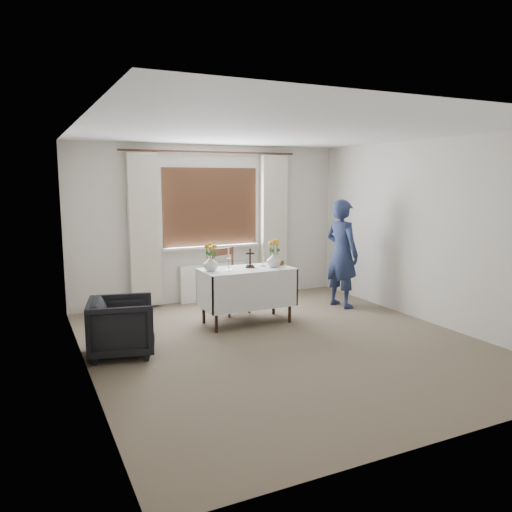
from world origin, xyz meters
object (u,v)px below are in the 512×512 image
Objects in this scene: person at (342,254)px; flower_vase_right at (274,260)px; flower_vase_left at (211,263)px; altar_table at (247,296)px; wooden_cross at (250,258)px; armchair at (122,326)px; wooden_chair at (231,281)px.

flower_vase_right is at bearing 89.52° from person.
person is 8.18× the size of flower_vase_left.
altar_table is 6.11× the size of flower_vase_left.
wooden_cross reaches higher than altar_table.
altar_table is 1.86m from armchair.
flower_vase_left is at bearing -53.88° from armchair.
flower_vase_right is at bearing -9.21° from altar_table.
armchair is 3.53× the size of flower_vase_left.
armchair is 2.73× the size of wooden_cross.
wooden_chair is 0.69m from wooden_cross.
altar_table is at bearing -61.27° from armchair.
wooden_cross is at bearing -100.87° from wooden_chair.
armchair is 2.02m from wooden_cross.
wooden_chair is (0.01, 0.59, 0.10)m from altar_table.
wooden_chair is at bearing 119.42° from flower_vase_right.
person reaches higher than wooden_cross.
wooden_cross is 0.57m from flower_vase_left.
wooden_cross reaches higher than wooden_chair.
flower_vase_left is 1.00× the size of flower_vase_right.
flower_vase_right is (0.37, -0.65, 0.39)m from wooden_chair.
flower_vase_left reaches higher than wooden_chair.
wooden_cross is at bearing 161.64° from flower_vase_right.
person is 8.16× the size of flower_vase_right.
altar_table is 1.76m from person.
wooden_cross is at bearing 0.33° from flower_vase_left.
wooden_cross is at bearing -60.70° from armchair.
person reaches higher than flower_vase_left.
wooden_chair is 1.76m from person.
altar_table is 0.62m from flower_vase_right.
wooden_chair is 1.34× the size of armchair.
altar_table is at bearing -4.33° from flower_vase_left.
wooden_cross is (0.07, 0.04, 0.51)m from altar_table.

